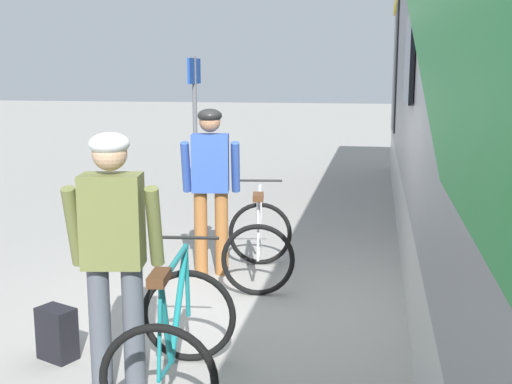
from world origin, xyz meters
TOP-DOWN VIEW (x-y plane):
  - ground_plane at (0.00, 0.00)m, footprint 80.00×80.00m
  - cyclist_near_in_blue at (-0.57, 0.92)m, footprint 0.65×0.38m
  - cyclist_far_in_olive at (-0.51, -1.75)m, footprint 0.65×0.38m
  - bicycle_near_white at (-0.04, 0.84)m, footprint 0.87×1.17m
  - bicycle_far_teal at (-0.14, -1.68)m, footprint 0.83×1.15m
  - backpack_on_platform at (-1.19, -1.31)m, footprint 0.33×0.27m
  - platform_sign_post at (-2.07, 5.53)m, footprint 0.08×0.70m

SIDE VIEW (x-z plane):
  - ground_plane at x=0.00m, z-range 0.00..0.00m
  - backpack_on_platform at x=-1.19m, z-range 0.00..0.40m
  - bicycle_near_white at x=-0.04m, z-range -0.09..0.89m
  - bicycle_far_teal at x=-0.14m, z-range -0.09..0.89m
  - cyclist_near_in_blue at x=-0.57m, z-range 0.17..1.94m
  - cyclist_far_in_olive at x=-0.51m, z-range 0.17..1.94m
  - platform_sign_post at x=-2.07m, z-range 0.42..2.82m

